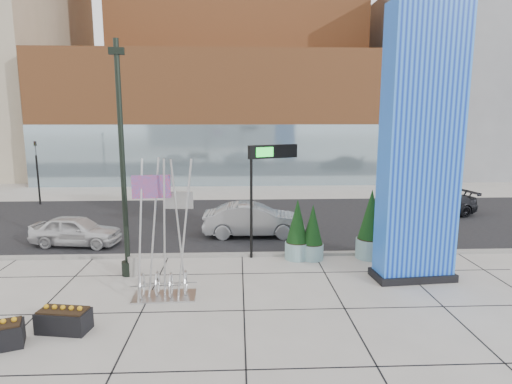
{
  "coord_description": "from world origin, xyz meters",
  "views": [
    {
      "loc": [
        0.85,
        -12.79,
        5.64
      ],
      "look_at": [
        1.48,
        2.0,
        3.02
      ],
      "focal_mm": 30.0,
      "sensor_mm": 36.0,
      "label": 1
    }
  ],
  "objects_px": {
    "blue_pylon": "(420,152)",
    "overhead_street_sign": "(271,162)",
    "lamp_post": "(124,183)",
    "car_silver_mid": "(253,220)",
    "public_art_sculpture": "(164,262)",
    "car_white_west": "(76,231)",
    "concrete_bollard": "(133,266)"
  },
  "relations": [
    {
      "from": "blue_pylon",
      "to": "overhead_street_sign",
      "type": "xyz_separation_m",
      "value": [
        -4.82,
        2.5,
        -0.57
      ]
    },
    {
      "from": "lamp_post",
      "to": "car_silver_mid",
      "type": "height_order",
      "value": "lamp_post"
    },
    {
      "from": "lamp_post",
      "to": "public_art_sculpture",
      "type": "distance_m",
      "value": 3.38
    },
    {
      "from": "public_art_sculpture",
      "to": "car_white_west",
      "type": "xyz_separation_m",
      "value": [
        -4.82,
        5.74,
        -0.5
      ]
    },
    {
      "from": "blue_pylon",
      "to": "car_silver_mid",
      "type": "height_order",
      "value": "blue_pylon"
    },
    {
      "from": "blue_pylon",
      "to": "public_art_sculpture",
      "type": "bearing_deg",
      "value": -176.97
    },
    {
      "from": "car_silver_mid",
      "to": "public_art_sculpture",
      "type": "bearing_deg",
      "value": 156.87
    },
    {
      "from": "car_white_west",
      "to": "blue_pylon",
      "type": "bearing_deg",
      "value": -100.71
    },
    {
      "from": "blue_pylon",
      "to": "overhead_street_sign",
      "type": "bearing_deg",
      "value": 147.33
    },
    {
      "from": "lamp_post",
      "to": "public_art_sculpture",
      "type": "relative_size",
      "value": 1.84
    },
    {
      "from": "blue_pylon",
      "to": "overhead_street_sign",
      "type": "height_order",
      "value": "blue_pylon"
    },
    {
      "from": "concrete_bollard",
      "to": "overhead_street_sign",
      "type": "height_order",
      "value": "overhead_street_sign"
    },
    {
      "from": "overhead_street_sign",
      "to": "car_silver_mid",
      "type": "height_order",
      "value": "overhead_street_sign"
    },
    {
      "from": "car_white_west",
      "to": "car_silver_mid",
      "type": "distance_m",
      "value": 7.97
    },
    {
      "from": "car_white_west",
      "to": "concrete_bollard",
      "type": "bearing_deg",
      "value": -130.32
    },
    {
      "from": "blue_pylon",
      "to": "lamp_post",
      "type": "bearing_deg",
      "value": 170.4
    },
    {
      "from": "public_art_sculpture",
      "to": "concrete_bollard",
      "type": "relative_size",
      "value": 6.28
    },
    {
      "from": "overhead_street_sign",
      "to": "public_art_sculpture",
      "type": "bearing_deg",
      "value": -157.59
    },
    {
      "from": "concrete_bollard",
      "to": "car_white_west",
      "type": "relative_size",
      "value": 0.18
    },
    {
      "from": "lamp_post",
      "to": "car_white_west",
      "type": "xyz_separation_m",
      "value": [
        -3.19,
        3.74,
        -2.68
      ]
    },
    {
      "from": "concrete_bollard",
      "to": "car_white_west",
      "type": "xyz_separation_m",
      "value": [
        -3.38,
        3.8,
        0.31
      ]
    },
    {
      "from": "blue_pylon",
      "to": "concrete_bollard",
      "type": "bearing_deg",
      "value": 170.65
    },
    {
      "from": "blue_pylon",
      "to": "lamp_post",
      "type": "relative_size",
      "value": 1.13
    },
    {
      "from": "overhead_street_sign",
      "to": "car_silver_mid",
      "type": "xyz_separation_m",
      "value": [
        -0.58,
        3.17,
        -3.11
      ]
    },
    {
      "from": "lamp_post",
      "to": "concrete_bollard",
      "type": "bearing_deg",
      "value": -16.19
    },
    {
      "from": "car_white_west",
      "to": "car_silver_mid",
      "type": "xyz_separation_m",
      "value": [
        7.88,
        1.17,
        0.12
      ]
    },
    {
      "from": "blue_pylon",
      "to": "car_silver_mid",
      "type": "relative_size",
      "value": 1.95
    },
    {
      "from": "lamp_post",
      "to": "overhead_street_sign",
      "type": "bearing_deg",
      "value": 18.28
    },
    {
      "from": "overhead_street_sign",
      "to": "car_white_west",
      "type": "height_order",
      "value": "overhead_street_sign"
    },
    {
      "from": "public_art_sculpture",
      "to": "lamp_post",
      "type": "bearing_deg",
      "value": 127.22
    },
    {
      "from": "public_art_sculpture",
      "to": "overhead_street_sign",
      "type": "bearing_deg",
      "value": 43.69
    },
    {
      "from": "blue_pylon",
      "to": "car_silver_mid",
      "type": "xyz_separation_m",
      "value": [
        -5.4,
        5.67,
        -3.68
      ]
    }
  ]
}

